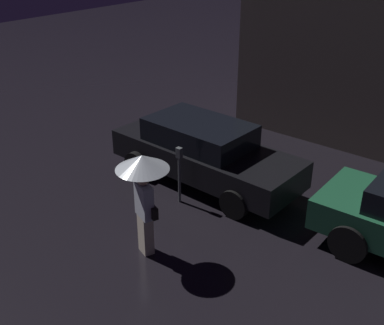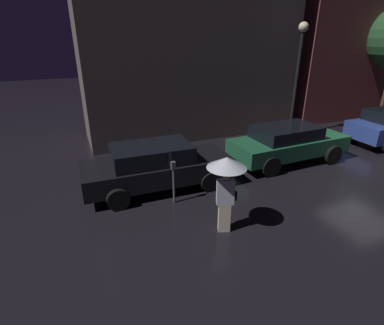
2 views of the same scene
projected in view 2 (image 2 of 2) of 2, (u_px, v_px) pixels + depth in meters
name	position (u px, v px, depth m)	size (l,w,h in m)	color
ground_plane	(373.00, 165.00, 11.24)	(60.00, 60.00, 0.00)	black
building_facade_left	(191.00, 33.00, 13.28)	(9.79, 3.00, 9.08)	#564C47
building_facade_right	(354.00, 59.00, 17.50)	(9.19, 3.00, 6.31)	brown
parked_car_black	(156.00, 166.00, 9.26)	(4.59, 1.88, 1.45)	black
parked_car_green	(288.00, 143.00, 11.23)	(4.55, 1.92, 1.41)	#1E5638
pedestrian_with_umbrella	(226.00, 175.00, 6.89)	(0.93, 0.93, 1.97)	beige
parking_meter	(174.00, 178.00, 8.40)	(0.12, 0.10, 1.29)	#4C5154
street_lamp_near	(299.00, 61.00, 13.17)	(0.42, 0.42, 5.00)	black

